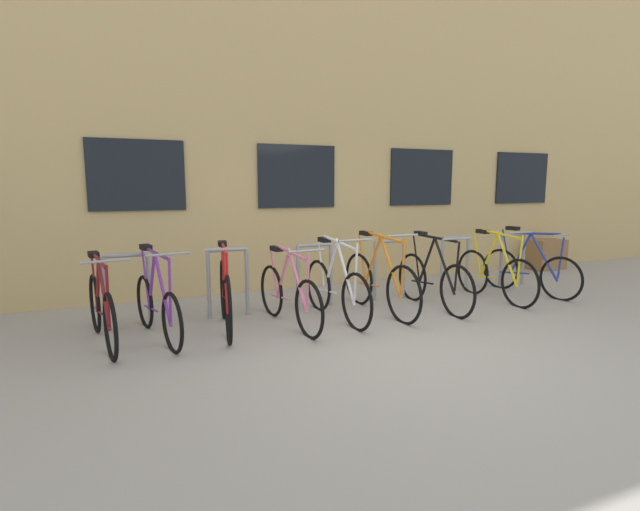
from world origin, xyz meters
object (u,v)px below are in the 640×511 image
(bicycle_purple, at_px, (157,305))
(bicycle_pink, at_px, (289,295))
(bicycle_yellow, at_px, (495,274))
(planter_box, at_px, (546,254))
(bicycle_red, at_px, (225,295))
(bicycle_white, at_px, (336,289))
(bicycle_maroon, at_px, (102,309))
(bicycle_orange, at_px, (379,282))
(bicycle_black, at_px, (433,280))
(bicycle_blue, at_px, (529,270))

(bicycle_purple, relative_size, bicycle_pink, 0.96)
(bicycle_yellow, distance_m, planter_box, 3.27)
(bicycle_red, bearing_deg, planter_box, 11.91)
(bicycle_pink, bearing_deg, bicycle_white, 2.51)
(bicycle_white, distance_m, bicycle_maroon, 2.70)
(bicycle_pink, relative_size, bicycle_maroon, 0.99)
(bicycle_red, distance_m, bicycle_white, 1.38)
(bicycle_yellow, height_order, bicycle_red, bicycle_yellow)
(bicycle_orange, xyz_separation_m, bicycle_black, (0.80, -0.09, -0.02))
(bicycle_red, distance_m, bicycle_pink, 0.75)
(bicycle_orange, bearing_deg, bicycle_red, 177.36)
(bicycle_white, bearing_deg, bicycle_maroon, 177.46)
(bicycle_maroon, bearing_deg, bicycle_blue, -0.33)
(bicycle_purple, height_order, bicycle_black, bicycle_black)
(bicycle_yellow, xyz_separation_m, planter_box, (2.85, 1.59, -0.09))
(bicycle_orange, height_order, bicycle_white, bicycle_orange)
(bicycle_black, height_order, bicycle_white, bicycle_white)
(bicycle_red, bearing_deg, bicycle_maroon, -178.98)
(bicycle_red, xyz_separation_m, bicycle_maroon, (-1.33, -0.02, -0.03))
(bicycle_orange, height_order, bicycle_maroon, bicycle_orange)
(bicycle_black, height_order, bicycle_maroon, bicycle_black)
(bicycle_black, distance_m, planter_box, 4.30)
(bicycle_blue, height_order, bicycle_black, bicycle_black)
(bicycle_red, relative_size, bicycle_white, 1.04)
(planter_box, bearing_deg, bicycle_maroon, -169.82)
(bicycle_purple, bearing_deg, bicycle_pink, -4.40)
(bicycle_orange, bearing_deg, bicycle_maroon, 178.80)
(bicycle_red, bearing_deg, bicycle_black, -3.67)
(bicycle_blue, height_order, bicycle_red, bicycle_blue)
(bicycle_purple, height_order, bicycle_red, bicycle_red)
(bicycle_black, distance_m, bicycle_pink, 2.11)
(bicycle_yellow, relative_size, bicycle_black, 0.95)
(bicycle_white, xyz_separation_m, bicycle_pink, (-0.64, -0.03, -0.02))
(bicycle_orange, height_order, bicycle_black, bicycle_orange)
(bicycle_purple, xyz_separation_m, bicycle_pink, (1.50, -0.12, 0.00))
(bicycle_yellow, distance_m, bicycle_red, 3.96)
(bicycle_white, bearing_deg, bicycle_blue, 1.45)
(bicycle_yellow, relative_size, bicycle_maroon, 0.95)
(bicycle_white, relative_size, bicycle_maroon, 0.99)
(bicycle_orange, distance_m, bicycle_black, 0.81)
(planter_box, bearing_deg, bicycle_red, -168.09)
(bicycle_pink, bearing_deg, bicycle_purple, 175.60)
(bicycle_purple, xyz_separation_m, bicycle_maroon, (-0.56, 0.03, 0.01))
(bicycle_blue, height_order, planter_box, bicycle_blue)
(bicycle_purple, distance_m, bicycle_maroon, 0.56)
(bicycle_black, height_order, bicycle_pink, bicycle_black)
(bicycle_blue, relative_size, bicycle_black, 0.95)
(bicycle_pink, height_order, planter_box, bicycle_pink)
(bicycle_black, bearing_deg, bicycle_yellow, 1.39)
(bicycle_purple, relative_size, bicycle_black, 0.96)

